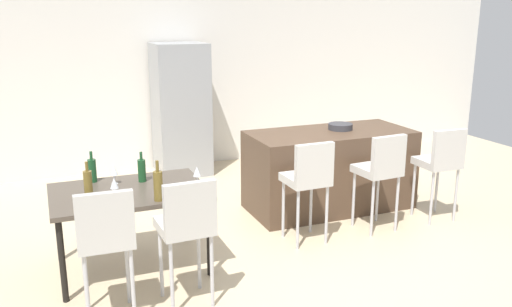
# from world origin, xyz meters

# --- Properties ---
(ground_plane) EXTENTS (10.00, 10.00, 0.00)m
(ground_plane) POSITION_xyz_m (0.00, 0.00, 0.00)
(ground_plane) COLOR #C6B28E
(back_wall) EXTENTS (10.00, 0.12, 2.90)m
(back_wall) POSITION_xyz_m (0.00, 3.19, 1.45)
(back_wall) COLOR silver
(back_wall) RESTS_ON ground_plane
(kitchen_island) EXTENTS (1.89, 0.87, 0.92)m
(kitchen_island) POSITION_xyz_m (0.63, 0.71, 0.46)
(kitchen_island) COLOR #4C3828
(kitchen_island) RESTS_ON ground_plane
(bar_chair_left) EXTENTS (0.41, 0.41, 1.05)m
(bar_chair_left) POSITION_xyz_m (-0.08, -0.11, 0.70)
(bar_chair_left) COLOR beige
(bar_chair_left) RESTS_ON ground_plane
(bar_chair_middle) EXTENTS (0.43, 0.43, 1.05)m
(bar_chair_middle) POSITION_xyz_m (0.76, -0.11, 0.70)
(bar_chair_middle) COLOR beige
(bar_chair_middle) RESTS_ON ground_plane
(bar_chair_right) EXTENTS (0.41, 0.41, 1.05)m
(bar_chair_right) POSITION_xyz_m (1.54, -0.11, 0.70)
(bar_chair_right) COLOR beige
(bar_chair_right) RESTS_ON ground_plane
(dining_table) EXTENTS (1.33, 0.92, 0.74)m
(dining_table) POSITION_xyz_m (-1.79, 0.00, 0.67)
(dining_table) COLOR #4C4238
(dining_table) RESTS_ON ground_plane
(dining_chair_near) EXTENTS (0.41, 0.41, 1.05)m
(dining_chair_near) POSITION_xyz_m (-2.09, -0.82, 0.70)
(dining_chair_near) COLOR beige
(dining_chair_near) RESTS_ON ground_plane
(dining_chair_far) EXTENTS (0.42, 0.42, 1.05)m
(dining_chair_far) POSITION_xyz_m (-1.49, -0.82, 0.70)
(dining_chair_far) COLOR beige
(dining_chair_far) RESTS_ON ground_plane
(wine_bottle_corner) EXTENTS (0.08, 0.08, 0.29)m
(wine_bottle_corner) POSITION_xyz_m (-2.05, 0.36, 0.85)
(wine_bottle_corner) COLOR #194723
(wine_bottle_corner) RESTS_ON dining_table
(wine_bottle_inner) EXTENTS (0.08, 0.08, 0.34)m
(wine_bottle_inner) POSITION_xyz_m (-1.60, -0.37, 0.87)
(wine_bottle_inner) COLOR brown
(wine_bottle_inner) RESTS_ON dining_table
(wine_bottle_left) EXTENTS (0.07, 0.07, 0.28)m
(wine_bottle_left) POSITION_xyz_m (-1.63, 0.20, 0.85)
(wine_bottle_left) COLOR #194723
(wine_bottle_left) RESTS_ON dining_table
(wine_bottle_end) EXTENTS (0.07, 0.07, 0.32)m
(wine_bottle_end) POSITION_xyz_m (-2.13, -0.12, 0.87)
(wine_bottle_end) COLOR brown
(wine_bottle_end) RESTS_ON dining_table
(wine_glass_middle) EXTENTS (0.07, 0.07, 0.17)m
(wine_glass_middle) POSITION_xyz_m (-1.19, -0.09, 0.86)
(wine_glass_middle) COLOR silver
(wine_glass_middle) RESTS_ON dining_table
(wine_glass_right) EXTENTS (0.07, 0.07, 0.17)m
(wine_glass_right) POSITION_xyz_m (-1.93, -0.16, 0.86)
(wine_glass_right) COLOR silver
(wine_glass_right) RESTS_ON dining_table
(wine_glass_far) EXTENTS (0.07, 0.07, 0.17)m
(wine_glass_far) POSITION_xyz_m (-1.88, 0.22, 0.86)
(wine_glass_far) COLOR silver
(wine_glass_far) RESTS_ON dining_table
(refrigerator) EXTENTS (0.72, 0.68, 1.84)m
(refrigerator) POSITION_xyz_m (-0.61, 2.75, 0.92)
(refrigerator) COLOR #939699
(refrigerator) RESTS_ON ground_plane
(fruit_bowl) EXTENTS (0.28, 0.28, 0.07)m
(fruit_bowl) POSITION_xyz_m (0.78, 0.75, 0.96)
(fruit_bowl) COLOR #333338
(fruit_bowl) RESTS_ON kitchen_island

